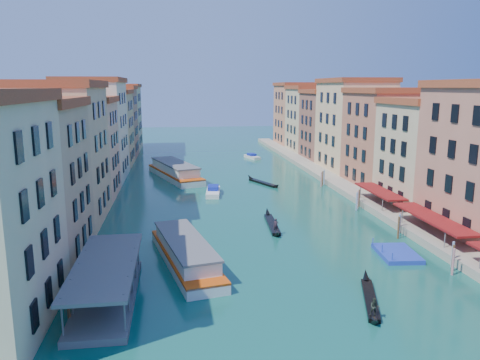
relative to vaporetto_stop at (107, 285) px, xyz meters
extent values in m
cube|color=tan|center=(-10.00, 11.50, 7.06)|extent=(12.00, 15.00, 17.00)
cube|color=brown|center=(-10.00, 11.50, 16.06)|extent=(12.80, 15.40, 1.00)
cube|color=tan|center=(-10.00, 27.50, 8.06)|extent=(12.00, 17.00, 19.00)
cube|color=brown|center=(-10.00, 27.50, 18.06)|extent=(12.80, 17.40, 1.00)
cube|color=tan|center=(-10.00, 43.00, 6.81)|extent=(12.00, 14.00, 16.50)
cube|color=brown|center=(-10.00, 43.00, 15.56)|extent=(12.80, 14.40, 1.00)
cube|color=beige|center=(-10.00, 59.00, 8.56)|extent=(12.00, 18.00, 20.00)
cube|color=brown|center=(-10.00, 59.00, 19.06)|extent=(12.80, 18.40, 1.00)
cube|color=tan|center=(-10.00, 76.00, 7.31)|extent=(12.00, 16.00, 17.50)
cube|color=brown|center=(-10.00, 76.00, 16.56)|extent=(12.80, 16.40, 1.00)
cube|color=#986850|center=(-10.00, 91.50, 7.81)|extent=(12.00, 15.00, 18.50)
cube|color=brown|center=(-10.00, 91.50, 17.56)|extent=(12.80, 15.40, 1.00)
cube|color=tan|center=(-10.00, 107.50, 8.06)|extent=(12.00, 17.00, 19.00)
cube|color=brown|center=(-10.00, 107.50, 18.06)|extent=(12.80, 17.40, 1.00)
cube|color=tan|center=(46.00, 27.00, 6.81)|extent=(12.00, 14.00, 16.50)
cube|color=brown|center=(46.00, 27.00, 15.56)|extent=(12.80, 14.40, 1.00)
cube|color=#AD6045|center=(46.00, 42.00, 7.56)|extent=(12.00, 16.00, 18.00)
cube|color=brown|center=(46.00, 42.00, 17.06)|extent=(12.80, 16.40, 1.00)
cube|color=#DDB07B|center=(46.00, 59.00, 8.56)|extent=(12.00, 18.00, 20.00)
cube|color=brown|center=(46.00, 59.00, 19.06)|extent=(12.80, 18.40, 1.00)
cube|color=brown|center=(46.00, 75.50, 7.31)|extent=(12.00, 15.00, 17.50)
cube|color=brown|center=(46.00, 75.50, 16.56)|extent=(12.80, 15.40, 1.00)
cube|color=tan|center=(46.00, 91.00, 7.81)|extent=(12.00, 16.00, 18.50)
cube|color=brown|center=(46.00, 91.00, 17.56)|extent=(12.80, 16.40, 1.00)
cube|color=#C27752|center=(46.00, 107.50, 8.31)|extent=(12.00, 17.00, 19.50)
cube|color=brown|center=(46.00, 107.50, 18.56)|extent=(12.80, 17.40, 1.00)
cube|color=gray|center=(38.00, 53.00, -0.94)|extent=(4.00, 140.00, 1.00)
cylinder|color=slate|center=(36.80, 0.00, 0.06)|extent=(0.12, 0.12, 3.00)
cube|color=maroon|center=(38.20, 11.50, 1.56)|extent=(3.20, 15.30, 0.25)
cylinder|color=slate|center=(36.80, 6.40, 0.06)|extent=(0.12, 0.12, 3.00)
cylinder|color=slate|center=(36.80, 16.60, 0.06)|extent=(0.12, 0.12, 3.00)
cube|color=maroon|center=(38.20, 27.00, 1.56)|extent=(3.20, 12.60, 0.25)
cylinder|color=slate|center=(36.80, 22.80, 0.06)|extent=(0.12, 0.12, 3.00)
cylinder|color=slate|center=(36.80, 31.20, 0.06)|extent=(0.12, 0.12, 3.00)
cube|color=slate|center=(0.00, 0.00, -1.14)|extent=(5.00, 16.00, 0.60)
cube|color=slate|center=(0.00, 0.00, 2.06)|extent=(5.40, 16.40, 0.30)
cylinder|color=#50331B|center=(34.50, 1.00, -0.14)|extent=(0.24, 0.24, 3.20)
cylinder|color=#50331B|center=(35.10, 2.00, -0.14)|extent=(0.24, 0.24, 3.20)
cylinder|color=#50331B|center=(35.70, 3.00, -0.14)|extent=(0.24, 0.24, 3.20)
cylinder|color=#50331B|center=(34.50, 13.00, -0.14)|extent=(0.24, 0.24, 3.20)
cylinder|color=#50331B|center=(35.10, 14.00, -0.14)|extent=(0.24, 0.24, 3.20)
cylinder|color=#50331B|center=(35.70, 15.00, -0.14)|extent=(0.24, 0.24, 3.20)
cylinder|color=#50331B|center=(34.50, 27.00, -0.14)|extent=(0.24, 0.24, 3.20)
cylinder|color=#50331B|center=(35.10, 28.00, -0.14)|extent=(0.24, 0.24, 3.20)
cylinder|color=#50331B|center=(35.70, 29.00, -0.14)|extent=(0.24, 0.24, 3.20)
cylinder|color=#50331B|center=(34.50, 45.00, -0.14)|extent=(0.24, 0.24, 3.20)
cylinder|color=#50331B|center=(35.10, 46.00, -0.14)|extent=(0.24, 0.24, 3.20)
cylinder|color=#50331B|center=(35.70, 47.00, -0.14)|extent=(0.24, 0.24, 3.20)
cylinder|color=#50331B|center=(-2.50, -4.00, -0.14)|extent=(0.24, 0.24, 3.20)
cylinder|color=#50331B|center=(-2.50, 0.00, -0.14)|extent=(0.24, 0.24, 3.20)
cylinder|color=#50331B|center=(-2.50, 4.00, -0.14)|extent=(0.24, 0.24, 3.20)
cube|color=silver|center=(7.30, 8.21, -0.88)|extent=(7.99, 19.22, 1.12)
cube|color=white|center=(7.30, 8.21, 0.34)|extent=(6.76, 15.45, 1.50)
cube|color=slate|center=(7.30, 8.21, 1.23)|extent=(7.13, 15.97, 0.23)
cube|color=#D04A0C|center=(7.30, 8.21, -0.36)|extent=(8.04, 19.23, 0.23)
cube|color=silver|center=(6.33, 58.01, -0.76)|extent=(11.97, 23.13, 1.36)
cube|color=white|center=(6.33, 58.01, 0.71)|extent=(10.01, 18.64, 1.81)
cube|color=slate|center=(6.33, 58.01, 1.79)|extent=(10.51, 19.29, 0.28)
cube|color=#D04A0C|center=(6.33, 58.01, -0.14)|extent=(12.02, 23.15, 0.28)
cube|color=black|center=(19.62, 20.63, -1.21)|extent=(1.82, 9.34, 0.46)
cone|color=black|center=(20.00, 25.77, -0.82)|extent=(1.08, 2.13, 1.73)
cone|color=black|center=(19.23, 15.49, -0.92)|extent=(1.05, 1.78, 1.53)
imported|color=#311F29|center=(19.32, 16.73, -0.14)|extent=(0.68, 0.47, 1.78)
cube|color=black|center=(23.62, -3.55, -1.24)|extent=(3.53, 8.18, 0.41)
cone|color=black|center=(25.04, 0.82, -0.89)|extent=(1.36, 2.01, 1.54)
cone|color=black|center=(22.19, -7.92, -0.98)|extent=(1.26, 1.71, 1.36)
imported|color=#272F23|center=(22.54, -6.87, -0.28)|extent=(0.92, 0.81, 1.59)
cube|color=black|center=(23.75, 49.25, -1.23)|extent=(4.47, 8.39, 0.43)
cone|color=black|center=(21.81, 53.68, -0.86)|extent=(1.58, 2.13, 1.62)
cone|color=black|center=(25.70, 44.83, -0.96)|extent=(1.44, 1.82, 1.43)
cube|color=white|center=(13.09, 41.21, -1.02)|extent=(3.18, 7.59, 0.84)
cube|color=#13249A|center=(13.16, 41.73, -0.28)|extent=(2.26, 3.36, 0.74)
cube|color=silver|center=(27.27, 83.07, -1.07)|extent=(3.81, 6.72, 0.73)
cube|color=#13249A|center=(27.13, 83.51, -0.43)|extent=(2.38, 3.11, 0.64)
cube|color=#223EB0|center=(31.50, 7.18, -1.18)|extent=(4.68, 6.51, 0.51)
camera|label=1|loc=(6.46, -40.94, 17.67)|focal=35.00mm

